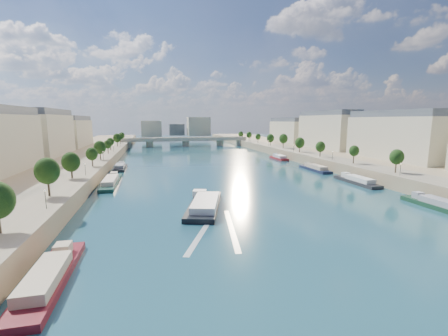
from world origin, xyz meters
TOP-DOWN VIEW (x-y plane):
  - ground at (0.00, 100.00)m, footprint 700.00×700.00m
  - quay_left at (-72.00, 100.00)m, footprint 44.00×520.00m
  - quay_right at (72.00, 100.00)m, footprint 44.00×520.00m
  - pave_left at (-57.00, 100.00)m, footprint 14.00×520.00m
  - pave_right at (57.00, 100.00)m, footprint 14.00×520.00m
  - trees_left at (-55.00, 102.00)m, footprint 4.80×268.80m
  - trees_right at (55.00, 110.00)m, footprint 4.80×268.80m
  - lamps_left at (-52.50, 90.00)m, footprint 0.36×200.36m
  - lamps_right at (52.50, 105.00)m, footprint 0.36×200.36m
  - buildings_left at (-85.00, 112.00)m, footprint 16.00×226.00m
  - buildings_right at (85.00, 112.00)m, footprint 16.00×226.00m
  - skyline at (3.19, 319.52)m, footprint 79.00×42.00m
  - bridge at (0.00, 235.08)m, footprint 112.00×12.00m
  - tour_barge at (-16.63, 39.20)m, footprint 14.79×27.93m
  - wake at (-16.63, 22.57)m, footprint 14.67×25.87m
  - moored_barges_left at (-45.50, 45.95)m, footprint 5.00×153.13m
  - moored_barges_right at (45.50, 55.32)m, footprint 5.00×161.18m

SIDE VIEW (x-z plane):
  - ground at x=0.00m, z-range 0.00..0.00m
  - wake at x=-16.63m, z-range 0.00..0.04m
  - moored_barges_left at x=-45.50m, z-range -0.96..2.64m
  - moored_barges_right at x=45.50m, z-range -0.96..2.64m
  - tour_barge at x=-16.63m, z-range -0.86..2.86m
  - quay_left at x=-72.00m, z-range 0.00..5.00m
  - quay_right at x=72.00m, z-range 0.00..5.00m
  - pave_left at x=-57.00m, z-range 5.00..5.10m
  - pave_right at x=57.00m, z-range 5.00..5.10m
  - bridge at x=0.00m, z-range 1.01..9.16m
  - lamps_left at x=-52.50m, z-range 5.64..9.92m
  - lamps_right at x=52.50m, z-range 5.64..9.92m
  - trees_left at x=-55.00m, z-range 6.35..14.61m
  - trees_right at x=55.00m, z-range 6.35..14.61m
  - skyline at x=3.19m, z-range 3.66..25.66m
  - buildings_left at x=-85.00m, z-range 4.85..28.05m
  - buildings_right at x=85.00m, z-range 4.85..28.05m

